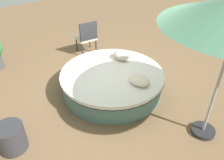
{
  "coord_description": "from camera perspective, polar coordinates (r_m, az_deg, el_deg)",
  "views": [
    {
      "loc": [
        -3.52,
        2.47,
        3.28
      ],
      "look_at": [
        0.0,
        0.0,
        0.3
      ],
      "focal_mm": 36.97,
      "sensor_mm": 36.0,
      "label": 1
    }
  ],
  "objects": [
    {
      "name": "ground_plane",
      "position": [
        5.41,
        -0.0,
        -2.57
      ],
      "size": [
        16.0,
        16.0,
        0.0
      ],
      "primitive_type": "plane",
      "color": "brown"
    },
    {
      "name": "round_bed",
      "position": [
        5.26,
        -0.0,
        -0.38
      ],
      "size": [
        2.32,
        2.32,
        0.49
      ],
      "color": "#4C726B",
      "rests_on": "ground_plane"
    },
    {
      "name": "throw_pillow_0",
      "position": [
        4.79,
        6.69,
        0.05
      ],
      "size": [
        0.48,
        0.38,
        0.15
      ],
      "primitive_type": "ellipsoid",
      "color": "beige",
      "rests_on": "round_bed"
    },
    {
      "name": "throw_pillow_1",
      "position": [
        5.61,
        2.34,
        6.18
      ],
      "size": [
        0.44,
        0.34,
        0.21
      ],
      "primitive_type": "ellipsoid",
      "color": "beige",
      "rests_on": "round_bed"
    },
    {
      "name": "patio_chair",
      "position": [
        6.76,
        -6.2,
        10.86
      ],
      "size": [
        0.54,
        0.56,
        0.98
      ],
      "rotation": [
        0.0,
        0.0,
        4.64
      ],
      "color": "#333338",
      "rests_on": "ground_plane"
    },
    {
      "name": "side_table",
      "position": [
        4.37,
        -23.68,
        -12.92
      ],
      "size": [
        0.48,
        0.48,
        0.5
      ],
      "primitive_type": "cylinder",
      "color": "#333338",
      "rests_on": "ground_plane"
    }
  ]
}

